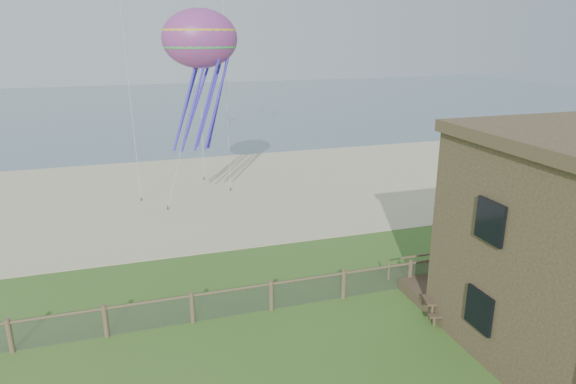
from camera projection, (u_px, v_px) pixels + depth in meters
name	position (u px, v px, depth m)	size (l,w,h in m)	color
sand_beach	(206.00, 192.00, 34.31)	(72.00, 20.00, 0.02)	#C1B78B
ocean	(158.00, 106.00, 74.34)	(160.00, 68.00, 0.02)	slate
chainlink_fence	(271.00, 297.00, 19.59)	(36.20, 0.20, 1.25)	#4A392A
motel_deck	(562.00, 270.00, 22.54)	(15.00, 2.00, 0.50)	brown
picnic_table	(450.00, 308.00, 19.12)	(1.93, 1.46, 0.82)	brown
octopus_kite	(202.00, 78.00, 26.38)	(3.69, 2.60, 7.59)	#FF282D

